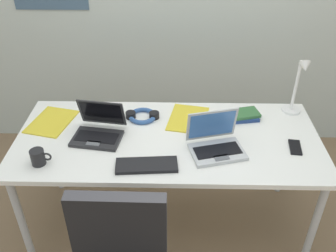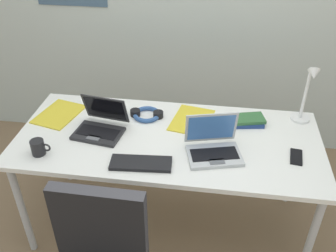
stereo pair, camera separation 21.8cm
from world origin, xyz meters
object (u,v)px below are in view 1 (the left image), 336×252
Objects in this scene: laptop_far_corner at (98,130)px; cell_phone at (295,147)px; paper_folder_far_corner at (188,119)px; coffee_mug at (38,157)px; external_keyboard at (147,165)px; book_stack at (244,115)px; desk_lamp at (298,87)px; headphones at (142,116)px; paper_folder_near_lamp at (52,122)px; laptop_front_right at (216,143)px; computer_mouse at (221,125)px.

laptop_far_corner reaches higher than cell_phone.
laptop_far_corner is at bearing -159.85° from paper_folder_far_corner.
cell_phone is 1.20× the size of coffee_mug.
paper_folder_far_corner is 2.74× the size of coffee_mug.
cell_phone is 1.43m from coffee_mug.
laptop_far_corner reaches higher than external_keyboard.
external_keyboard is 1.58× the size of book_stack.
laptop_far_corner is 0.57m from paper_folder_far_corner.
headphones is at bearing -175.86° from desk_lamp.
laptop_far_corner is at bearing -166.46° from book_stack.
laptop_far_corner is at bearing -23.92° from paper_folder_near_lamp.
book_stack is at bearing 0.81° from headphones.
book_stack is 0.35m from paper_folder_far_corner.
cell_phone is at bearing 6.79° from coffee_mug.
laptop_front_right is at bearing -143.67° from desk_lamp.
computer_mouse is (0.05, 0.22, -0.03)m from laptop_front_right.
computer_mouse is at bearing -144.13° from book_stack.
external_keyboard is at bearing -111.28° from computer_mouse.
laptop_front_right reaches higher than computer_mouse.
external_keyboard is at bearing -1.27° from coffee_mug.
paper_folder_far_corner and paper_folder_near_lamp have the same top height.
coffee_mug is (-0.81, -0.45, 0.04)m from paper_folder_far_corner.
paper_folder_far_corner is (-0.60, 0.29, -0.00)m from cell_phone.
external_keyboard is 0.57m from computer_mouse.
external_keyboard is (-0.38, -0.16, -0.03)m from laptop_front_right.
cell_phone is (0.40, -0.19, -0.01)m from computer_mouse.
laptop_far_corner reaches higher than paper_folder_far_corner.
book_stack reaches higher than computer_mouse.
external_keyboard is (-0.91, -0.55, -0.19)m from desk_lamp.
paper_folder_near_lamp is at bearing 165.55° from laptop_front_right.
book_stack reaches higher than external_keyboard.
laptop_front_right is at bearing -36.18° from headphones.
cell_phone is (1.14, -0.09, -0.04)m from laptop_far_corner.
cell_phone is at bearing -4.52° from laptop_far_corner.
paper_folder_near_lamp is at bearing -176.68° from book_stack.
headphones is 0.64m from book_stack.
headphones reaches higher than computer_mouse.
paper_folder_far_corner is at bearing 20.15° from laptop_far_corner.
laptop_front_right is 3.04× the size of coffee_mug.
external_keyboard is (0.30, -0.27, -0.03)m from laptop_far_corner.
coffee_mug is at bearing -138.33° from headphones.
cell_phone is at bearing -101.35° from desk_lamp.
computer_mouse is 0.71× the size of cell_phone.
coffee_mug reaches higher than book_stack.
paper_folder_near_lamp is at bearing -176.50° from paper_folder_far_corner.
external_keyboard reaches higher than paper_folder_near_lamp.
paper_folder_far_corner is (0.23, 0.47, -0.01)m from external_keyboard.
computer_mouse is 0.31× the size of paper_folder_far_corner.
coffee_mug is (-1.01, -0.36, 0.03)m from computer_mouse.
laptop_far_corner is 0.41m from external_keyboard.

